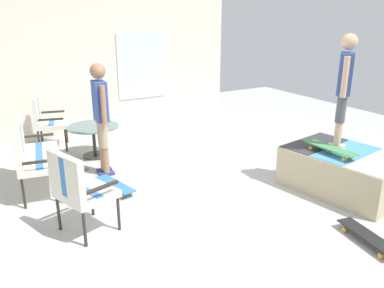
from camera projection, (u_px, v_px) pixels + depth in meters
The scene contains 12 objects.
ground_plane at pixel (219, 191), 5.83m from camera, with size 12.00×12.00×0.10m, color #B2B2AD.
house_facade at pixel (100, 67), 8.25m from camera, with size 0.23×6.00×2.75m.
skate_ramp at pixel (345, 170), 5.70m from camera, with size 1.85×2.13×0.59m.
patio_bench at pixel (30, 150), 5.58m from camera, with size 1.32×0.74×1.02m.
patio_chair_near_house at pixel (45, 117), 7.31m from camera, with size 0.74×0.69×1.02m.
patio_chair_by_wall at pixel (77, 186), 4.44m from camera, with size 0.76×0.71×1.02m.
patio_table at pixel (94, 135), 6.96m from camera, with size 0.90×0.90×0.57m.
person_watching at pixel (101, 111), 6.01m from camera, with size 0.48×0.26×1.77m.
person_skater at pixel (344, 85), 5.37m from camera, with size 0.36×0.39×1.63m.
skateboard_by_bench at pixel (115, 185), 5.73m from camera, with size 0.82×0.37×0.10m.
skateboard_spare at pixel (368, 236), 4.42m from camera, with size 0.82×0.34×0.10m.
skateboard_on_ramp at pixel (331, 148), 5.47m from camera, with size 0.81×0.24×0.10m.
Camera 1 is at (-4.37, 3.00, 2.50)m, focal length 36.64 mm.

